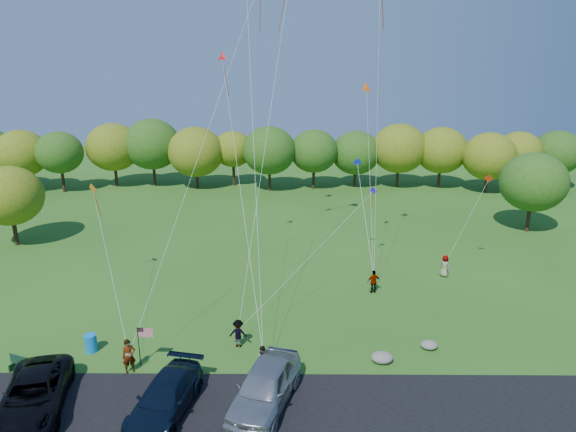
# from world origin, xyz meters

# --- Properties ---
(ground) EXTENTS (140.00, 140.00, 0.00)m
(ground) POSITION_xyz_m (0.00, 0.00, 0.00)
(ground) COLOR #2A5F1B
(ground) RESTS_ON ground
(asphalt_lane) EXTENTS (44.00, 6.00, 0.06)m
(asphalt_lane) POSITION_xyz_m (0.00, -4.00, 0.03)
(asphalt_lane) COLOR black
(asphalt_lane) RESTS_ON ground
(treeline) EXTENTS (74.69, 27.79, 8.06)m
(treeline) POSITION_xyz_m (-0.60, 36.48, 4.56)
(treeline) COLOR #3D2A16
(treeline) RESTS_ON ground
(minivan_dark) EXTENTS (3.94, 6.32, 1.63)m
(minivan_dark) POSITION_xyz_m (-9.86, -3.87, 0.87)
(minivan_dark) COLOR black
(minivan_dark) RESTS_ON asphalt_lane
(minivan_navy) EXTENTS (3.16, 5.64, 1.54)m
(minivan_navy) POSITION_xyz_m (-3.80, -3.99, 0.83)
(minivan_navy) COLOR black
(minivan_navy) RESTS_ON asphalt_lane
(minivan_silver) EXTENTS (3.82, 6.10, 1.94)m
(minivan_silver) POSITION_xyz_m (0.71, -3.40, 1.03)
(minivan_silver) COLOR #A0A3AA
(minivan_silver) RESTS_ON asphalt_lane
(flyer_a) EXTENTS (0.81, 0.71, 1.87)m
(flyer_a) POSITION_xyz_m (-6.41, -0.80, 0.94)
(flyer_a) COLOR #4C4C59
(flyer_a) RESTS_ON ground
(flyer_b) EXTENTS (0.83, 0.70, 1.52)m
(flyer_b) POSITION_xyz_m (0.50, -0.80, 0.76)
(flyer_b) COLOR #4C4C59
(flyer_b) RESTS_ON ground
(flyer_c) EXTENTS (1.12, 0.72, 1.64)m
(flyer_c) POSITION_xyz_m (-1.04, 1.73, 0.82)
(flyer_c) COLOR #4C4C59
(flyer_c) RESTS_ON ground
(flyer_d) EXTENTS (1.04, 0.64, 1.65)m
(flyer_d) POSITION_xyz_m (7.61, 8.72, 0.83)
(flyer_d) COLOR #4C4C59
(flyer_d) RESTS_ON ground
(flyer_e) EXTENTS (0.92, 0.97, 1.67)m
(flyer_e) POSITION_xyz_m (13.29, 11.52, 0.83)
(flyer_e) COLOR #4C4C59
(flyer_e) RESTS_ON ground
(park_bench) EXTENTS (1.63, 0.84, 0.94)m
(park_bench) POSITION_xyz_m (-11.90, -0.80, 0.50)
(park_bench) COLOR #13351F
(park_bench) RESTS_ON ground
(trash_barrel) EXTENTS (0.67, 0.67, 1.01)m
(trash_barrel) POSITION_xyz_m (-9.17, 1.16, 0.51)
(trash_barrel) COLOR blue
(trash_barrel) RESTS_ON ground
(flag_assembly) EXTENTS (0.82, 0.53, 2.21)m
(flag_assembly) POSITION_xyz_m (-5.85, -0.10, 1.64)
(flag_assembly) COLOR black
(flag_assembly) RESTS_ON ground
(boulder_near) EXTENTS (1.18, 0.93, 0.59)m
(boulder_near) POSITION_xyz_m (6.78, 0.19, 0.30)
(boulder_near) COLOR gray
(boulder_near) RESTS_ON ground
(boulder_far) EXTENTS (0.95, 0.79, 0.49)m
(boulder_far) POSITION_xyz_m (9.65, 1.55, 0.25)
(boulder_far) COLOR gray
(boulder_far) RESTS_ON ground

